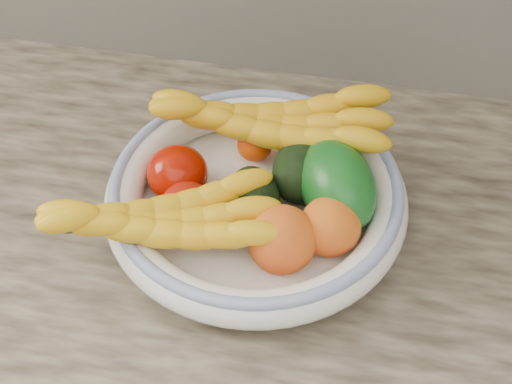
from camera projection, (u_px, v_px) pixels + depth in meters
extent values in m
cube|color=brown|center=(258.00, 384.00, 1.40)|extent=(2.40, 0.62, 0.86)
cube|color=tan|center=(259.00, 221.00, 1.07)|extent=(2.44, 0.66, 0.04)
cylinder|color=white|center=(256.00, 218.00, 1.04)|extent=(0.13, 0.13, 0.02)
cylinder|color=white|center=(256.00, 212.00, 1.03)|extent=(0.32, 0.32, 0.01)
torus|color=white|center=(256.00, 198.00, 1.01)|extent=(0.39, 0.39, 0.05)
torus|color=#38539F|center=(256.00, 187.00, 0.99)|extent=(0.37, 0.37, 0.02)
ellipsoid|color=#FF4F05|center=(255.00, 145.00, 1.07)|extent=(0.05, 0.05, 0.04)
ellipsoid|color=#E65004|center=(300.00, 140.00, 1.07)|extent=(0.06, 0.06, 0.05)
ellipsoid|color=#A00E00|center=(177.00, 174.00, 1.02)|extent=(0.08, 0.08, 0.07)
ellipsoid|color=#A41408|center=(187.00, 207.00, 0.98)|extent=(0.07, 0.07, 0.06)
ellipsoid|color=black|center=(254.00, 198.00, 0.99)|extent=(0.10, 0.11, 0.07)
ellipsoid|color=black|center=(303.00, 168.00, 1.02)|extent=(0.09, 0.12, 0.08)
ellipsoid|color=#0E4E14|center=(337.00, 185.00, 0.98)|extent=(0.17, 0.18, 0.12)
ellipsoid|color=orange|center=(282.00, 240.00, 0.94)|extent=(0.11, 0.11, 0.08)
ellipsoid|color=orange|center=(330.00, 226.00, 0.95)|extent=(0.08, 0.08, 0.08)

